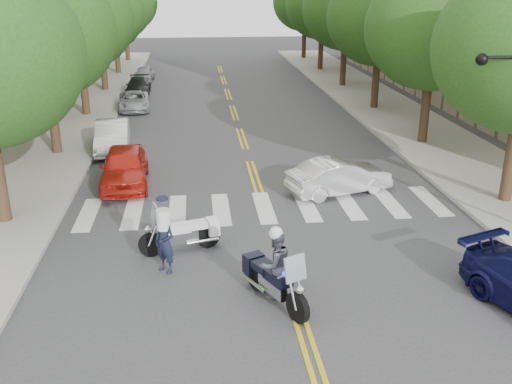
{
  "coord_description": "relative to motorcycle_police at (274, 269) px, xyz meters",
  "views": [
    {
      "loc": [
        -2.31,
        -12.34,
        7.73
      ],
      "look_at": [
        -0.49,
        4.68,
        1.3
      ],
      "focal_mm": 40.0,
      "sensor_mm": 36.0,
      "label": 1
    }
  ],
  "objects": [
    {
      "name": "tree_r_5",
      "position": [
        9.32,
        45.87,
        4.61
      ],
      "size": [
        6.4,
        6.4,
        8.45
      ],
      "color": "#382316",
      "rests_on": "ground"
    },
    {
      "name": "tree_l_3",
      "position": [
        -8.28,
        29.87,
        4.61
      ],
      "size": [
        6.4,
        6.4,
        8.45
      ],
      "color": "#382316",
      "rests_on": "ground"
    },
    {
      "name": "officer_standing",
      "position": [
        -2.78,
        1.94,
        -0.04
      ],
      "size": [
        0.78,
        0.77,
        1.81
      ],
      "primitive_type": "imported",
      "rotation": [
        0.0,
        0.0,
        -0.75
      ],
      "color": "#161B32",
      "rests_on": "ground"
    },
    {
      "name": "tree_r_4",
      "position": [
        9.32,
        37.87,
        4.61
      ],
      "size": [
        6.4,
        6.4,
        8.45
      ],
      "color": "#382316",
      "rests_on": "ground"
    },
    {
      "name": "parked_car_e",
      "position": [
        -5.78,
        33.87,
        -0.35
      ],
      "size": [
        1.59,
        3.55,
        1.19
      ],
      "primitive_type": "imported",
      "rotation": [
        0.0,
        0.0,
        -0.06
      ],
      "color": "gray",
      "rests_on": "ground"
    },
    {
      "name": "tree_l_1",
      "position": [
        -8.28,
        13.87,
        4.61
      ],
      "size": [
        6.4,
        6.4,
        8.45
      ],
      "color": "#382316",
      "rests_on": "ground"
    },
    {
      "name": "tree_r_3",
      "position": [
        9.32,
        29.87,
        4.61
      ],
      "size": [
        6.4,
        6.4,
        8.45
      ],
      "color": "#382316",
      "rests_on": "ground"
    },
    {
      "name": "convertible",
      "position": [
        3.55,
        7.56,
        -0.28
      ],
      "size": [
        4.28,
        2.58,
        1.33
      ],
      "primitive_type": "imported",
      "rotation": [
        0.0,
        0.0,
        1.88
      ],
      "color": "white",
      "rests_on": "ground"
    },
    {
      "name": "parked_car_d",
      "position": [
        -5.78,
        28.37,
        -0.36
      ],
      "size": [
        1.7,
        4.05,
        1.17
      ],
      "primitive_type": "imported",
      "rotation": [
        0.0,
        0.0,
        0.02
      ],
      "color": "black",
      "rests_on": "ground"
    },
    {
      "name": "tree_l_4",
      "position": [
        -8.28,
        37.87,
        4.61
      ],
      "size": [
        6.4,
        6.4,
        8.45
      ],
      "color": "#382316",
      "rests_on": "ground"
    },
    {
      "name": "parked_car_c",
      "position": [
        -5.6,
        23.37,
        -0.39
      ],
      "size": [
        2.2,
        4.16,
        1.11
      ],
      "primitive_type": "imported",
      "rotation": [
        0.0,
        0.0,
        0.09
      ],
      "color": "#A6A8AD",
      "rests_on": "ground"
    },
    {
      "name": "motorcycle_police",
      "position": [
        0.0,
        0.0,
        0.0
      ],
      "size": [
        1.42,
        2.45,
        2.13
      ],
      "rotation": [
        0.0,
        0.0,
        3.59
      ],
      "color": "black",
      "rests_on": "ground"
    },
    {
      "name": "motorcycle_parked",
      "position": [
        -2.2,
        3.23,
        -0.38
      ],
      "size": [
        2.44,
        1.02,
        1.6
      ],
      "rotation": [
        0.0,
        0.0,
        1.83
      ],
      "color": "black",
      "rests_on": "ground"
    },
    {
      "name": "tree_r_1",
      "position": [
        9.32,
        13.87,
        4.61
      ],
      "size": [
        6.4,
        6.4,
        8.45
      ],
      "color": "#382316",
      "rests_on": "ground"
    },
    {
      "name": "ground",
      "position": [
        0.52,
        -0.13,
        -0.94
      ],
      "size": [
        140.0,
        140.0,
        0.0
      ],
      "primitive_type": "plane",
      "color": "#38383A",
      "rests_on": "ground"
    },
    {
      "name": "sidewalk_right",
      "position": [
        10.02,
        21.87,
        -0.87
      ],
      "size": [
        5.0,
        60.0,
        0.15
      ],
      "primitive_type": "cube",
      "color": "#9E9991",
      "rests_on": "ground"
    },
    {
      "name": "sidewalk_left",
      "position": [
        -8.98,
        21.87,
        -0.87
      ],
      "size": [
        5.0,
        60.0,
        0.15
      ],
      "primitive_type": "cube",
      "color": "#9E9991",
      "rests_on": "ground"
    },
    {
      "name": "tree_l_2",
      "position": [
        -8.28,
        21.87,
        4.61
      ],
      "size": [
        6.4,
        6.4,
        8.45
      ],
      "color": "#382316",
      "rests_on": "ground"
    },
    {
      "name": "parked_car_b",
      "position": [
        -5.78,
        14.37,
        -0.24
      ],
      "size": [
        1.83,
        4.4,
        1.41
      ],
      "primitive_type": "imported",
      "rotation": [
        0.0,
        0.0,
        0.08
      ],
      "color": "silver",
      "rests_on": "ground"
    },
    {
      "name": "tree_r_2",
      "position": [
        9.32,
        21.87,
        4.61
      ],
      "size": [
        6.4,
        6.4,
        8.45
      ],
      "color": "#382316",
      "rests_on": "ground"
    },
    {
      "name": "tree_l_5",
      "position": [
        -8.28,
        45.87,
        4.61
      ],
      "size": [
        6.4,
        6.4,
        8.45
      ],
      "color": "#382316",
      "rests_on": "ground"
    },
    {
      "name": "parked_car_a",
      "position": [
        -4.68,
        9.37,
        -0.19
      ],
      "size": [
        2.05,
        4.54,
        1.51
      ],
      "primitive_type": "imported",
      "rotation": [
        0.0,
        0.0,
        0.06
      ],
      "color": "red",
      "rests_on": "ground"
    }
  ]
}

